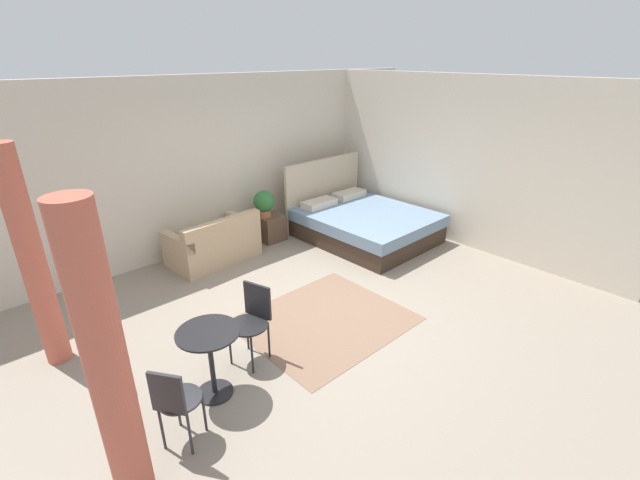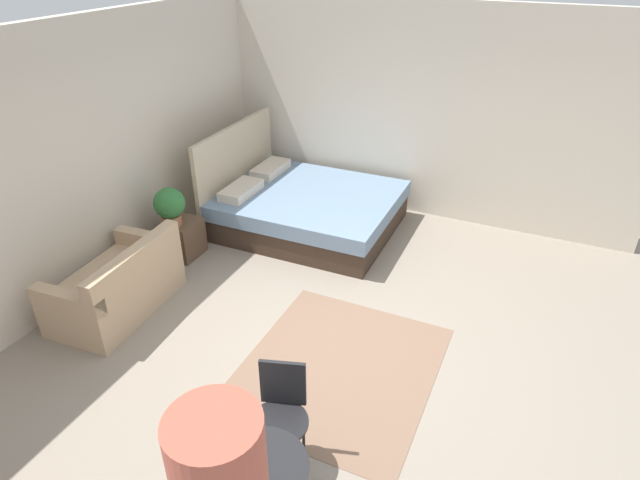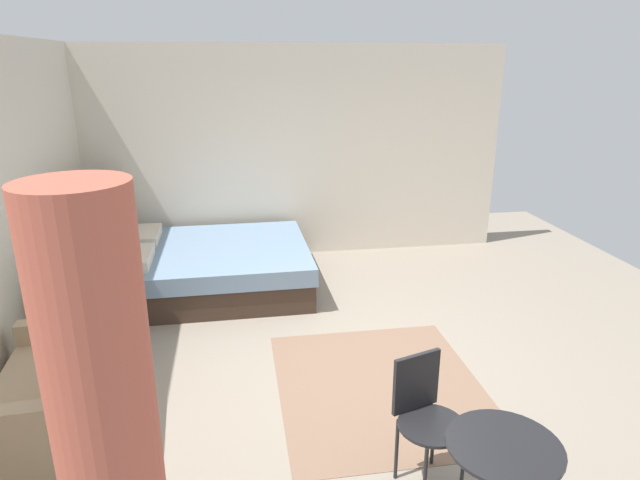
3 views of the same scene
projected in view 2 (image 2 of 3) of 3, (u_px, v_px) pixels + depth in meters
ground_plane at (325, 343)px, 5.27m from camera, size 9.39×8.67×0.02m
wall_back at (79, 163)px, 5.59m from camera, size 9.39×0.12×2.82m
wall_right at (425, 114)px, 7.08m from camera, size 0.12×5.67×2.82m
area_rug at (339, 368)px, 4.95m from camera, size 1.96×1.70×0.01m
bed at (304, 207)px, 7.20m from camera, size 1.90×2.28×1.29m
couch at (118, 287)px, 5.60m from camera, size 1.41×0.88×0.79m
nightstand at (183, 238)px, 6.59m from camera, size 0.43×0.40×0.46m
potted_plant at (170, 205)px, 6.28m from camera, size 0.37×0.37×0.47m
cafe_chair_near_window at (281, 407)px, 3.86m from camera, size 0.53×0.53×0.86m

